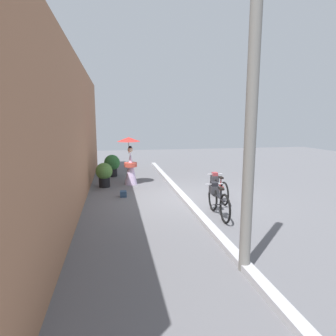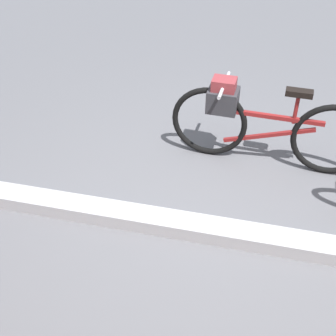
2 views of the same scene
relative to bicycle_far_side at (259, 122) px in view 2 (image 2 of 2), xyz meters
The scene contains 3 objects.
ground_plane 1.15m from the bicycle_far_side, 76.46° to the left, with size 30.00×30.00×0.00m, color slate.
sidewalk_curb 1.13m from the bicycle_far_side, 76.46° to the left, with size 14.00×0.20×0.12m, color #B2B2B7.
bicycle_far_side is the anchor object (origin of this frame).
Camera 2 is at (-0.24, 2.39, 2.50)m, focal length 47.94 mm.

